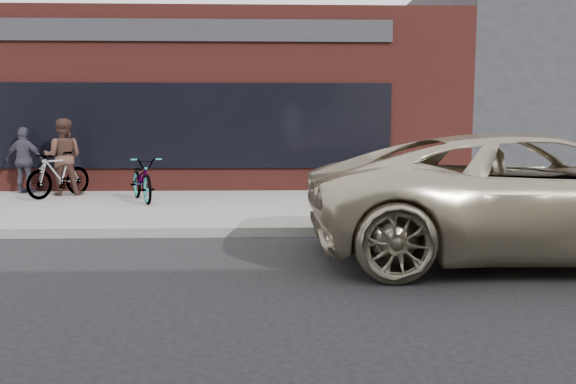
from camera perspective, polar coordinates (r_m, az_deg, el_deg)
ground at (r=4.73m, az=-3.50°, el=-14.15°), size 120.00×120.00×0.00m
near_sidewalk at (r=11.53m, az=-2.45°, el=-1.34°), size 44.00×6.00×0.15m
storefront at (r=18.54m, az=-8.47°, el=8.35°), size 14.00×10.07×4.50m
neighbour_building at (r=20.93m, az=26.75°, el=9.58°), size 10.00×10.00×6.00m
motorcycle at (r=8.48m, az=10.08°, el=-1.32°), size 1.89×0.81×1.20m
minivan at (r=7.83m, az=23.64°, el=-0.35°), size 5.79×2.72×1.60m
bicycle_front at (r=11.90m, az=-14.58°, el=1.26°), size 1.24×1.83×0.91m
bicycle_rear at (r=13.16m, az=-22.25°, el=1.65°), size 1.22×1.66×0.99m
cafe_patron_left at (r=13.52m, az=-21.88°, el=3.33°), size 0.91×0.75×1.71m
cafe_patron_right at (r=14.21m, az=-25.17°, el=2.93°), size 0.94×0.49×1.52m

